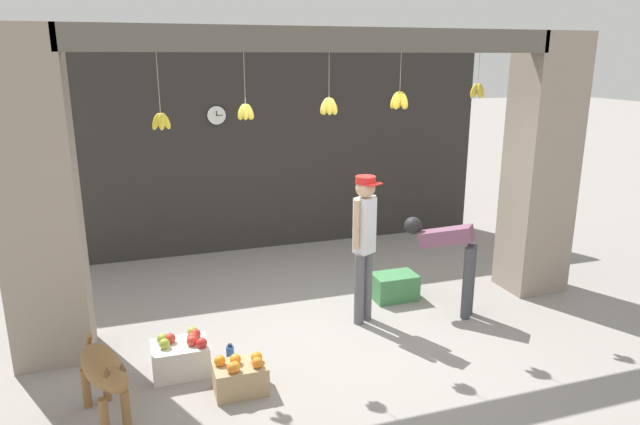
% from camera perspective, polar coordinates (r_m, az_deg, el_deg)
% --- Properties ---
extents(ground_plane, '(60.00, 60.00, 0.00)m').
position_cam_1_polar(ground_plane, '(6.38, 1.25, -11.43)').
color(ground_plane, gray).
extents(shop_back_wall, '(6.89, 0.12, 3.15)m').
position_cam_1_polar(shop_back_wall, '(8.64, -5.30, 6.65)').
color(shop_back_wall, '#2D2B28').
rests_on(shop_back_wall, ground_plane).
extents(shop_pillar_left, '(0.70, 0.60, 3.15)m').
position_cam_1_polar(shop_pillar_left, '(5.88, -26.37, 0.96)').
color(shop_pillar_left, gray).
rests_on(shop_pillar_left, ground_plane).
extents(shop_pillar_right, '(0.70, 0.60, 3.15)m').
position_cam_1_polar(shop_pillar_right, '(7.48, 21.19, 4.31)').
color(shop_pillar_right, gray).
rests_on(shop_pillar_right, ground_plane).
extents(storefront_awning, '(4.99, 0.26, 0.94)m').
position_cam_1_polar(storefront_awning, '(5.81, 1.05, 16.51)').
color(storefront_awning, '#5B564C').
extents(dog, '(0.48, 0.98, 0.68)m').
position_cam_1_polar(dog, '(5.01, -20.82, -14.62)').
color(dog, olive).
rests_on(dog, ground_plane).
extents(shopkeeper, '(0.31, 0.31, 1.66)m').
position_cam_1_polar(shopkeeper, '(6.17, 4.45, -2.56)').
color(shopkeeper, '#56565B').
rests_on(shopkeeper, ground_plane).
extents(worker_stooping, '(0.69, 0.67, 1.09)m').
position_cam_1_polar(worker_stooping, '(6.63, 12.83, -3.92)').
color(worker_stooping, '#424247').
rests_on(worker_stooping, ground_plane).
extents(fruit_crate_oranges, '(0.46, 0.33, 0.35)m').
position_cam_1_polar(fruit_crate_oranges, '(5.28, -7.99, -15.88)').
color(fruit_crate_oranges, tan).
rests_on(fruit_crate_oranges, ground_plane).
extents(fruit_crate_apples, '(0.52, 0.39, 0.38)m').
position_cam_1_polar(fruit_crate_apples, '(5.65, -13.74, -13.76)').
color(fruit_crate_apples, silver).
rests_on(fruit_crate_apples, ground_plane).
extents(produce_box_green, '(0.53, 0.35, 0.32)m').
position_cam_1_polar(produce_box_green, '(7.08, 7.44, -7.35)').
color(produce_box_green, '#42844C').
rests_on(produce_box_green, ground_plane).
extents(water_bottle, '(0.08, 0.08, 0.24)m').
position_cam_1_polar(water_bottle, '(5.66, -8.96, -14.04)').
color(water_bottle, '#2D60AD').
rests_on(water_bottle, ground_plane).
extents(wall_clock, '(0.28, 0.03, 0.28)m').
position_cam_1_polar(wall_clock, '(8.37, -10.31, 9.54)').
color(wall_clock, black).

